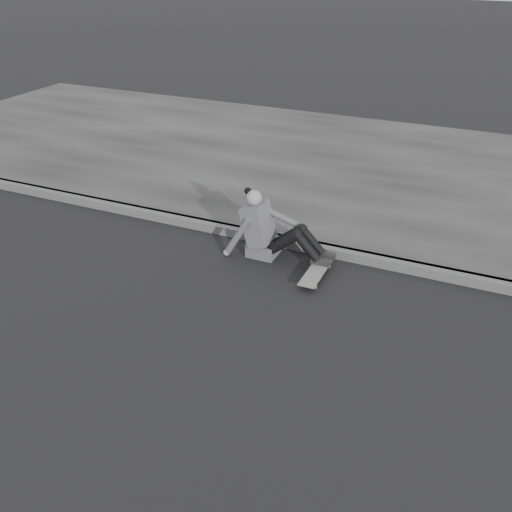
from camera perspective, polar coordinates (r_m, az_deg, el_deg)
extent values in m
cylinder|color=gray|center=(6.67, 4.71, -2.79)|extent=(0.03, 0.05, 0.05)
cylinder|color=gray|center=(6.63, 5.93, -3.06)|extent=(0.03, 0.05, 0.05)
cylinder|color=gray|center=(7.10, 6.15, -0.75)|extent=(0.03, 0.05, 0.05)
cylinder|color=gray|center=(7.06, 7.30, -1.00)|extent=(0.03, 0.05, 0.05)
cube|color=#2E2E30|center=(6.64, 5.33, -2.72)|extent=(0.16, 0.04, 0.03)
cube|color=#2E2E30|center=(7.06, 6.73, -0.68)|extent=(0.16, 0.04, 0.03)
cube|color=slate|center=(6.84, 6.07, -1.49)|extent=(0.20, 0.78, 0.02)
cube|color=#4E4E51|center=(7.28, 0.74, 0.80)|extent=(0.36, 0.34, 0.18)
cube|color=#4E4E51|center=(7.15, 0.24, 3.31)|extent=(0.37, 0.40, 0.57)
cube|color=#4E4E51|center=(7.14, -0.71, 4.36)|extent=(0.14, 0.30, 0.20)
cylinder|color=gray|center=(7.06, -0.13, 5.14)|extent=(0.09, 0.09, 0.08)
sphere|color=gray|center=(7.03, -0.20, 5.82)|extent=(0.20, 0.20, 0.20)
sphere|color=black|center=(7.05, -0.81, 6.52)|extent=(0.09, 0.09, 0.09)
cylinder|color=black|center=(7.01, 2.82, 1.39)|extent=(0.43, 0.13, 0.39)
cylinder|color=black|center=(7.16, 3.35, 2.00)|extent=(0.43, 0.13, 0.39)
cylinder|color=black|center=(6.92, 5.13, 0.87)|extent=(0.35, 0.11, 0.36)
cylinder|color=black|center=(7.07, 5.62, 1.50)|extent=(0.35, 0.11, 0.36)
sphere|color=black|center=(6.89, 4.12, 2.12)|extent=(0.13, 0.13, 0.13)
sphere|color=black|center=(7.05, 4.64, 2.72)|extent=(0.13, 0.13, 0.13)
cube|color=#242424|center=(6.95, 6.51, -0.57)|extent=(0.24, 0.08, 0.07)
cube|color=#242424|center=(7.10, 6.97, 0.09)|extent=(0.24, 0.08, 0.07)
cylinder|color=#4E4E51|center=(7.11, -1.92, 1.91)|extent=(0.38, 0.08, 0.58)
sphere|color=gray|center=(7.28, -2.99, 0.35)|extent=(0.08, 0.08, 0.08)
cylinder|color=#4E4E51|center=(7.17, 2.52, 3.91)|extent=(0.48, 0.08, 0.21)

